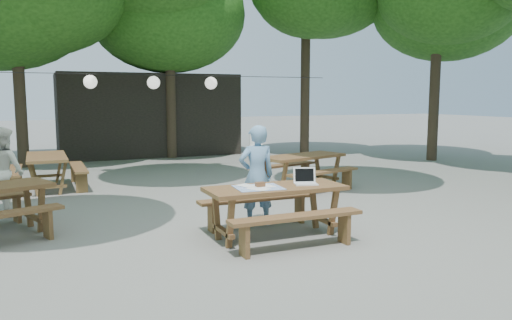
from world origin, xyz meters
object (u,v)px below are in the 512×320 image
object	(u,v)px
main_picnic_table	(275,211)
woman	(257,176)
second_person	(4,171)
plastic_chair	(258,152)

from	to	relation	value
main_picnic_table	woman	world-z (taller)	woman
main_picnic_table	woman	size ratio (longest dim) A/B	1.26
woman	second_person	distance (m)	4.41
main_picnic_table	plastic_chair	size ratio (longest dim) A/B	2.22
second_person	plastic_chair	world-z (taller)	second_person
main_picnic_table	plastic_chair	world-z (taller)	plastic_chair
plastic_chair	main_picnic_table	bearing A→B (deg)	-112.27
second_person	main_picnic_table	bearing A→B (deg)	-168.88
main_picnic_table	second_person	bearing A→B (deg)	139.33
woman	second_person	world-z (taller)	woman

